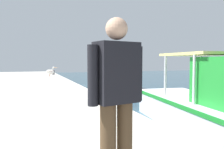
# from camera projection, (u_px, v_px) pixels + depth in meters

# --- Properties ---
(fishing_boat_nearest) EXTENTS (6.67, 2.58, 2.77)m
(fishing_boat_nearest) POSITION_uv_depth(u_px,v_px,m) (109.00, 80.00, 17.18)
(fishing_boat_nearest) COLOR white
(fishing_boat_nearest) RESTS_ON ground
(fishing_boat_second) EXTENTS (6.54, 2.74, 3.03)m
(fishing_boat_second) POSITION_uv_depth(u_px,v_px,m) (212.00, 109.00, 6.52)
(fishing_boat_second) COLOR white
(fishing_boat_second) RESTS_ON ground
(pelican) EXTENTS (0.51, 0.97, 0.82)m
(pelican) POSITION_uv_depth(u_px,v_px,m) (50.00, 72.00, 18.71)
(pelican) COLOR tan
(pelican) RESTS_ON quay_pier
(fisherman_standing) EXTENTS (0.33, 0.62, 1.74)m
(fisherman_standing) POSITION_uv_depth(u_px,v_px,m) (117.00, 96.00, 2.27)
(fisherman_standing) COLOR #4C3823
(fisherman_standing) RESTS_ON quay_pier
(mooring_bollard_nearest) EXTENTS (0.22, 0.22, 0.38)m
(mooring_bollard_nearest) POSITION_uv_depth(u_px,v_px,m) (53.00, 72.00, 21.19)
(mooring_bollard_nearest) COLOR #333338
(mooring_bollard_nearest) RESTS_ON quay_pier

